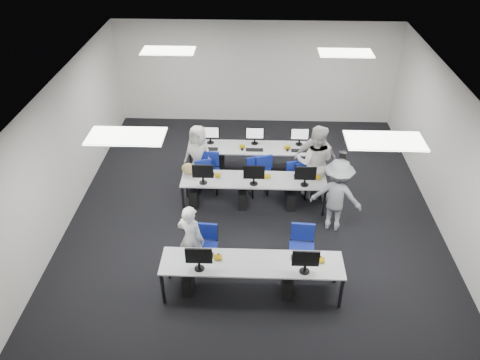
{
  "coord_description": "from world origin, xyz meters",
  "views": [
    {
      "loc": [
        0.01,
        -8.33,
        6.52
      ],
      "look_at": [
        -0.29,
        -0.24,
        1.0
      ],
      "focal_mm": 35.0,
      "sensor_mm": 36.0,
      "label": 1
    }
  ],
  "objects_px": {
    "desk_front": "(252,265)",
    "chair_2": "(209,179)",
    "desk_mid": "(254,181)",
    "student_1": "(315,162)",
    "chair_4": "(295,186)",
    "chair_5": "(202,177)",
    "student_2": "(199,155)",
    "chair_3": "(257,182)",
    "chair_1": "(301,257)",
    "chair_6": "(261,174)",
    "chair_0": "(205,255)",
    "student_0": "(191,239)",
    "student_3": "(315,158)",
    "chair_7": "(299,179)",
    "photographer": "(336,195)"
  },
  "relations": [
    {
      "from": "chair_3",
      "to": "chair_2",
      "type": "bearing_deg",
      "value": 155.36
    },
    {
      "from": "chair_1",
      "to": "chair_6",
      "type": "height_order",
      "value": "chair_1"
    },
    {
      "from": "chair_2",
      "to": "student_0",
      "type": "bearing_deg",
      "value": -88.28
    },
    {
      "from": "chair_6",
      "to": "student_3",
      "type": "xyz_separation_m",
      "value": [
        1.24,
        -0.14,
        0.55
      ]
    },
    {
      "from": "chair_3",
      "to": "student_3",
      "type": "xyz_separation_m",
      "value": [
        1.33,
        0.23,
        0.55
      ]
    },
    {
      "from": "desk_front",
      "to": "chair_5",
      "type": "height_order",
      "value": "chair_5"
    },
    {
      "from": "desk_mid",
      "to": "student_0",
      "type": "height_order",
      "value": "student_0"
    },
    {
      "from": "student_0",
      "to": "student_1",
      "type": "xyz_separation_m",
      "value": [
        2.51,
        2.5,
        0.17
      ]
    },
    {
      "from": "chair_6",
      "to": "chair_4",
      "type": "bearing_deg",
      "value": -50.79
    },
    {
      "from": "desk_front",
      "to": "chair_0",
      "type": "xyz_separation_m",
      "value": [
        -0.89,
        0.62,
        -0.39
      ]
    },
    {
      "from": "desk_front",
      "to": "student_2",
      "type": "bearing_deg",
      "value": 110.51
    },
    {
      "from": "chair_3",
      "to": "chair_7",
      "type": "distance_m",
      "value": 1.03
    },
    {
      "from": "desk_mid",
      "to": "student_2",
      "type": "xyz_separation_m",
      "value": [
        -1.32,
        0.94,
        0.08
      ]
    },
    {
      "from": "desk_front",
      "to": "desk_mid",
      "type": "distance_m",
      "value": 2.6
    },
    {
      "from": "chair_6",
      "to": "desk_mid",
      "type": "bearing_deg",
      "value": -120.4
    },
    {
      "from": "chair_0",
      "to": "student_1",
      "type": "bearing_deg",
      "value": 51.3
    },
    {
      "from": "chair_6",
      "to": "student_2",
      "type": "distance_m",
      "value": 1.57
    },
    {
      "from": "chair_5",
      "to": "desk_mid",
      "type": "bearing_deg",
      "value": -48.53
    },
    {
      "from": "student_2",
      "to": "chair_3",
      "type": "bearing_deg",
      "value": 9.4
    },
    {
      "from": "desk_front",
      "to": "chair_2",
      "type": "height_order",
      "value": "chair_2"
    },
    {
      "from": "chair_1",
      "to": "chair_2",
      "type": "height_order",
      "value": "chair_1"
    },
    {
      "from": "student_3",
      "to": "student_1",
      "type": "bearing_deg",
      "value": -98.09
    },
    {
      "from": "chair_0",
      "to": "chair_2",
      "type": "height_order",
      "value": "chair_2"
    },
    {
      "from": "desk_mid",
      "to": "chair_4",
      "type": "xyz_separation_m",
      "value": [
        0.97,
        0.44,
        -0.42
      ]
    },
    {
      "from": "chair_1",
      "to": "student_3",
      "type": "xyz_separation_m",
      "value": [
        0.48,
        2.75,
        0.52
      ]
    },
    {
      "from": "chair_1",
      "to": "chair_4",
      "type": "relative_size",
      "value": 1.14
    },
    {
      "from": "chair_1",
      "to": "student_3",
      "type": "distance_m",
      "value": 2.84
    },
    {
      "from": "student_0",
      "to": "chair_1",
      "type": "bearing_deg",
      "value": -155.13
    },
    {
      "from": "desk_mid",
      "to": "student_1",
      "type": "relative_size",
      "value": 1.76
    },
    {
      "from": "chair_7",
      "to": "student_0",
      "type": "height_order",
      "value": "student_0"
    },
    {
      "from": "chair_2",
      "to": "chair_3",
      "type": "height_order",
      "value": "chair_2"
    },
    {
      "from": "chair_2",
      "to": "chair_4",
      "type": "relative_size",
      "value": 1.12
    },
    {
      "from": "student_2",
      "to": "chair_1",
      "type": "bearing_deg",
      "value": -27.51
    },
    {
      "from": "chair_5",
      "to": "chair_6",
      "type": "height_order",
      "value": "chair_6"
    },
    {
      "from": "desk_front",
      "to": "student_0",
      "type": "relative_size",
      "value": 2.16
    },
    {
      "from": "chair_6",
      "to": "student_2",
      "type": "bearing_deg",
      "value": 159.38
    },
    {
      "from": "desk_front",
      "to": "chair_4",
      "type": "xyz_separation_m",
      "value": [
        0.97,
        3.04,
        -0.42
      ]
    },
    {
      "from": "chair_6",
      "to": "student_0",
      "type": "bearing_deg",
      "value": -133.83
    },
    {
      "from": "chair_1",
      "to": "chair_2",
      "type": "distance_m",
      "value": 3.26
    },
    {
      "from": "student_0",
      "to": "desk_front",
      "type": "bearing_deg",
      "value": 176.52
    },
    {
      "from": "desk_mid",
      "to": "student_2",
      "type": "bearing_deg",
      "value": 144.68
    },
    {
      "from": "chair_6",
      "to": "student_3",
      "type": "distance_m",
      "value": 1.36
    },
    {
      "from": "desk_front",
      "to": "student_2",
      "type": "relative_size",
      "value": 2.12
    },
    {
      "from": "desk_mid",
      "to": "chair_3",
      "type": "relative_size",
      "value": 3.7
    },
    {
      "from": "chair_0",
      "to": "chair_6",
      "type": "xyz_separation_m",
      "value": [
        1.06,
        2.9,
        -0.01
      ]
    },
    {
      "from": "desk_front",
      "to": "student_3",
      "type": "relative_size",
      "value": 1.94
    },
    {
      "from": "student_3",
      "to": "photographer",
      "type": "xyz_separation_m",
      "value": [
        0.3,
        -1.46,
        0.0
      ]
    },
    {
      "from": "chair_0",
      "to": "student_2",
      "type": "height_order",
      "value": "student_2"
    },
    {
      "from": "chair_4",
      "to": "student_2",
      "type": "bearing_deg",
      "value": 155.85
    },
    {
      "from": "chair_2",
      "to": "desk_front",
      "type": "bearing_deg",
      "value": -68.38
    }
  ]
}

